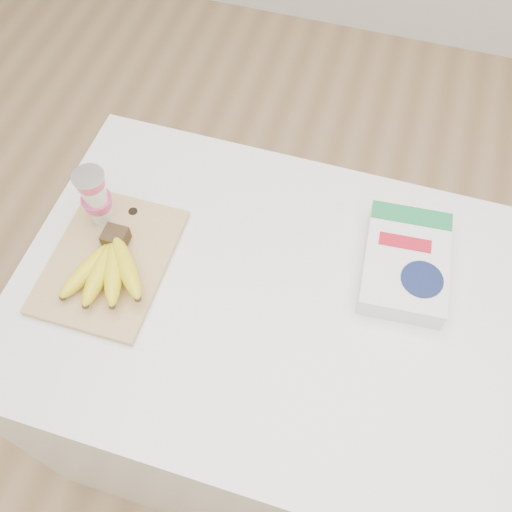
{
  "coord_description": "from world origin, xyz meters",
  "views": [
    {
      "loc": [
        0.09,
        -0.51,
        1.85
      ],
      "look_at": [
        -0.08,
        0.06,
        0.87
      ],
      "focal_mm": 40.0,
      "sensor_mm": 36.0,
      "label": 1
    }
  ],
  "objects_px": {
    "bananas": "(108,267)",
    "yogurt_stack": "(96,197)",
    "table": "(280,373)",
    "cereal_box": "(405,262)",
    "cutting_board": "(110,261)"
  },
  "relations": [
    {
      "from": "bananas",
      "to": "yogurt_stack",
      "type": "xyz_separation_m",
      "value": [
        -0.07,
        0.12,
        0.05
      ]
    },
    {
      "from": "table",
      "to": "cereal_box",
      "type": "relative_size",
      "value": 4.33
    },
    {
      "from": "cereal_box",
      "to": "cutting_board",
      "type": "bearing_deg",
      "value": -168.97
    },
    {
      "from": "table",
      "to": "bananas",
      "type": "relative_size",
      "value": 5.87
    },
    {
      "from": "table",
      "to": "yogurt_stack",
      "type": "height_order",
      "value": "yogurt_stack"
    },
    {
      "from": "cereal_box",
      "to": "bananas",
      "type": "bearing_deg",
      "value": -165.6
    },
    {
      "from": "bananas",
      "to": "cutting_board",
      "type": "bearing_deg",
      "value": 120.32
    },
    {
      "from": "table",
      "to": "cutting_board",
      "type": "relative_size",
      "value": 3.47
    },
    {
      "from": "table",
      "to": "cutting_board",
      "type": "distance_m",
      "value": 0.57
    },
    {
      "from": "cutting_board",
      "to": "yogurt_stack",
      "type": "height_order",
      "value": "yogurt_stack"
    },
    {
      "from": "bananas",
      "to": "yogurt_stack",
      "type": "height_order",
      "value": "yogurt_stack"
    },
    {
      "from": "cutting_board",
      "to": "bananas",
      "type": "relative_size",
      "value": 1.69
    },
    {
      "from": "cutting_board",
      "to": "yogurt_stack",
      "type": "bearing_deg",
      "value": 119.48
    },
    {
      "from": "cutting_board",
      "to": "cereal_box",
      "type": "relative_size",
      "value": 1.25
    },
    {
      "from": "table",
      "to": "bananas",
      "type": "xyz_separation_m",
      "value": [
        -0.36,
        -0.05,
        0.46
      ]
    }
  ]
}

